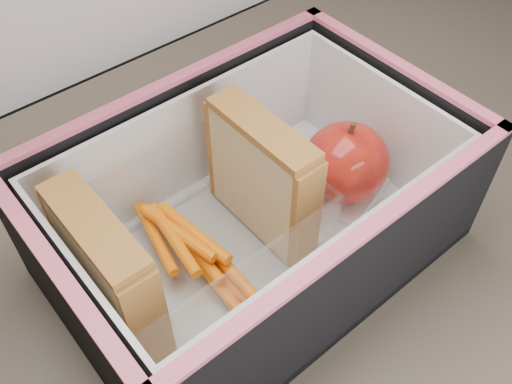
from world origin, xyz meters
The scene contains 8 objects.
kitchen_table centered at (0.00, 0.00, 0.66)m, with size 1.20×0.80×0.75m.
lunch_bag centered at (-0.03, 0.02, 0.82)m, with size 0.33×0.27×0.33m.
plastic_tub centered at (-0.08, 0.02, 0.80)m, with size 0.19×0.14×0.08m, color white, non-canonical shape.
sandwich_left centered at (-0.15, 0.02, 0.83)m, with size 0.03×0.10×0.11m.
sandwich_right centered at (-0.01, 0.02, 0.83)m, with size 0.03×0.10×0.12m.
carrot_sticks centered at (-0.08, 0.03, 0.79)m, with size 0.05×0.14×0.03m.
paper_napkin centered at (0.07, 0.01, 0.77)m, with size 0.07×0.07×0.01m, color white.
red_apple centered at (0.07, 0.00, 0.81)m, with size 0.10×0.10×0.08m.
Camera 1 is at (-0.22, -0.22, 1.17)m, focal length 40.00 mm.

